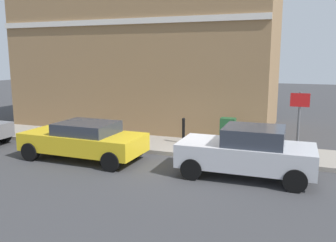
{
  "coord_description": "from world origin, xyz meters",
  "views": [
    {
      "loc": [
        -10.9,
        -3.11,
        3.57
      ],
      "look_at": [
        1.34,
        1.43,
        1.2
      ],
      "focal_mm": 37.94,
      "sensor_mm": 36.0,
      "label": 1
    }
  ],
  "objects_px": {
    "utility_cabinet": "(228,134)",
    "car_yellow": "(84,139)",
    "bollard_near_cabinet": "(183,130)",
    "street_sign": "(299,116)",
    "car_silver": "(247,152)"
  },
  "relations": [
    {
      "from": "car_silver",
      "to": "street_sign",
      "type": "xyz_separation_m",
      "value": [
        1.68,
        -1.39,
        0.88
      ]
    },
    {
      "from": "car_silver",
      "to": "car_yellow",
      "type": "xyz_separation_m",
      "value": [
        -0.1,
        5.63,
        -0.07
      ]
    },
    {
      "from": "car_silver",
      "to": "bollard_near_cabinet",
      "type": "distance_m",
      "value": 4.0
    },
    {
      "from": "bollard_near_cabinet",
      "to": "street_sign",
      "type": "height_order",
      "value": "street_sign"
    },
    {
      "from": "bollard_near_cabinet",
      "to": "street_sign",
      "type": "bearing_deg",
      "value": -104.28
    },
    {
      "from": "utility_cabinet",
      "to": "street_sign",
      "type": "distance_m",
      "value": 2.85
    },
    {
      "from": "car_yellow",
      "to": "bollard_near_cabinet",
      "type": "bearing_deg",
      "value": -132.54
    },
    {
      "from": "car_yellow",
      "to": "utility_cabinet",
      "type": "relative_size",
      "value": 3.78
    },
    {
      "from": "car_silver",
      "to": "car_yellow",
      "type": "distance_m",
      "value": 5.63
    },
    {
      "from": "car_silver",
      "to": "street_sign",
      "type": "distance_m",
      "value": 2.35
    },
    {
      "from": "utility_cabinet",
      "to": "car_yellow",
      "type": "bearing_deg",
      "value": 121.43
    },
    {
      "from": "car_silver",
      "to": "utility_cabinet",
      "type": "xyz_separation_m",
      "value": [
        2.67,
        1.1,
        -0.1
      ]
    },
    {
      "from": "car_silver",
      "to": "utility_cabinet",
      "type": "bearing_deg",
      "value": -68.06
    },
    {
      "from": "car_silver",
      "to": "street_sign",
      "type": "bearing_deg",
      "value": -130.06
    },
    {
      "from": "utility_cabinet",
      "to": "bollard_near_cabinet",
      "type": "relative_size",
      "value": 1.11
    }
  ]
}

